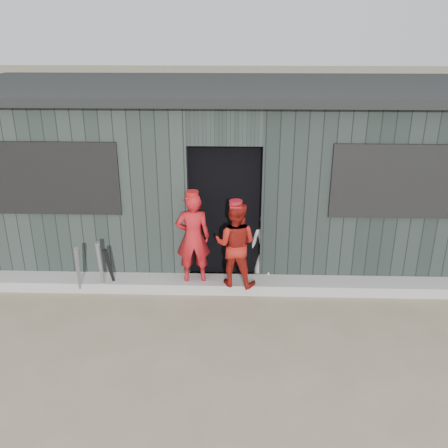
{
  "coord_description": "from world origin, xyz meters",
  "views": [
    {
      "loc": [
        0.19,
        -4.33,
        3.5
      ],
      "look_at": [
        0.0,
        1.8,
        1.0
      ],
      "focal_mm": 40.0,
      "sensor_mm": 36.0,
      "label": 1
    }
  ],
  "objects_px": {
    "bat_right": "(110,270)",
    "player_red_left": "(193,238)",
    "dugout": "(227,168)",
    "player_red_right": "(235,244)",
    "bat_mid": "(101,268)",
    "player_grey_back": "(268,245)",
    "bat_left": "(78,271)"
  },
  "relations": [
    {
      "from": "bat_right",
      "to": "player_red_left",
      "type": "relative_size",
      "value": 0.57
    },
    {
      "from": "bat_right",
      "to": "dugout",
      "type": "xyz_separation_m",
      "value": [
        1.55,
        1.82,
        0.93
      ]
    },
    {
      "from": "player_red_right",
      "to": "bat_mid",
      "type": "bearing_deg",
      "value": 15.89
    },
    {
      "from": "player_grey_back",
      "to": "player_red_right",
      "type": "bearing_deg",
      "value": 39.66
    },
    {
      "from": "player_grey_back",
      "to": "dugout",
      "type": "distance_m",
      "value": 1.66
    },
    {
      "from": "bat_mid",
      "to": "player_red_right",
      "type": "distance_m",
      "value": 1.86
    },
    {
      "from": "bat_mid",
      "to": "dugout",
      "type": "xyz_separation_m",
      "value": [
        1.67,
        1.85,
        0.89
      ]
    },
    {
      "from": "bat_left",
      "to": "bat_mid",
      "type": "xyz_separation_m",
      "value": [
        0.28,
        0.09,
        0.0
      ]
    },
    {
      "from": "player_red_right",
      "to": "player_grey_back",
      "type": "height_order",
      "value": "player_red_right"
    },
    {
      "from": "bat_mid",
      "to": "bat_right",
      "type": "xyz_separation_m",
      "value": [
        0.12,
        0.03,
        -0.04
      ]
    },
    {
      "from": "bat_left",
      "to": "dugout",
      "type": "height_order",
      "value": "dugout"
    },
    {
      "from": "player_red_right",
      "to": "bat_left",
      "type": "bearing_deg",
      "value": 18.14
    },
    {
      "from": "player_red_left",
      "to": "bat_right",
      "type": "bearing_deg",
      "value": -0.14
    },
    {
      "from": "dugout",
      "to": "player_red_left",
      "type": "bearing_deg",
      "value": -103.92
    },
    {
      "from": "player_red_left",
      "to": "player_red_right",
      "type": "xyz_separation_m",
      "value": [
        0.57,
        -0.09,
        -0.05
      ]
    },
    {
      "from": "dugout",
      "to": "bat_left",
      "type": "bearing_deg",
      "value": -135.0
    },
    {
      "from": "player_red_left",
      "to": "bat_mid",
      "type": "bearing_deg",
      "value": 0.59
    },
    {
      "from": "player_red_left",
      "to": "bat_left",
      "type": "bearing_deg",
      "value": 2.7
    },
    {
      "from": "bat_mid",
      "to": "player_red_right",
      "type": "height_order",
      "value": "player_red_right"
    },
    {
      "from": "player_red_right",
      "to": "player_red_left",
      "type": "bearing_deg",
      "value": 4.37
    },
    {
      "from": "bat_left",
      "to": "bat_right",
      "type": "relative_size",
      "value": 1.11
    },
    {
      "from": "bat_right",
      "to": "player_red_left",
      "type": "height_order",
      "value": "player_red_left"
    },
    {
      "from": "bat_left",
      "to": "dugout",
      "type": "xyz_separation_m",
      "value": [
        1.95,
        1.95,
        0.89
      ]
    },
    {
      "from": "player_grey_back",
      "to": "bat_left",
      "type": "bearing_deg",
      "value": 9.94
    },
    {
      "from": "bat_mid",
      "to": "player_red_right",
      "type": "relative_size",
      "value": 0.67
    },
    {
      "from": "player_red_left",
      "to": "player_grey_back",
      "type": "bearing_deg",
      "value": -168.82
    },
    {
      "from": "player_red_left",
      "to": "dugout",
      "type": "bearing_deg",
      "value": -110.92
    },
    {
      "from": "player_red_right",
      "to": "dugout",
      "type": "distance_m",
      "value": 1.87
    },
    {
      "from": "dugout",
      "to": "bat_mid",
      "type": "bearing_deg",
      "value": -132.01
    },
    {
      "from": "player_red_right",
      "to": "player_grey_back",
      "type": "bearing_deg",
      "value": -123.52
    },
    {
      "from": "player_red_left",
      "to": "dugout",
      "type": "height_order",
      "value": "dugout"
    },
    {
      "from": "bat_left",
      "to": "player_red_left",
      "type": "distance_m",
      "value": 1.6
    }
  ]
}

